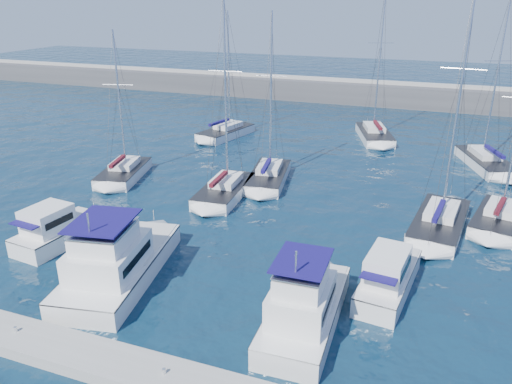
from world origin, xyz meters
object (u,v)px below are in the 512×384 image
(motor_yacht_stbd_outer, at_px, (388,278))
(sailboat_mid_a, at_px, (124,172))
(motor_yacht_port_outer, at_px, (56,231))
(sailboat_back_c, at_px, (486,161))
(sailboat_mid_e, at_px, (499,219))
(sailboat_back_b, at_px, (374,134))
(sailboat_mid_b, at_px, (225,190))
(motor_yacht_stbd_inner, at_px, (304,308))
(sailboat_back_a, at_px, (226,132))
(sailboat_mid_c, at_px, (269,176))
(motor_yacht_port_inner, at_px, (116,264))
(sailboat_mid_d, at_px, (439,222))

(motor_yacht_stbd_outer, distance_m, sailboat_mid_a, 26.78)
(motor_yacht_port_outer, height_order, sailboat_back_c, sailboat_back_c)
(sailboat_mid_e, relative_size, sailboat_back_b, 0.85)
(motor_yacht_stbd_outer, xyz_separation_m, sailboat_back_b, (-5.24, 32.09, -0.40))
(sailboat_mid_b, height_order, sailboat_back_c, sailboat_mid_b)
(motor_yacht_stbd_inner, relative_size, sailboat_back_a, 0.59)
(sailboat_mid_a, height_order, sailboat_mid_c, sailboat_mid_c)
(sailboat_mid_a, bearing_deg, motor_yacht_stbd_outer, -37.71)
(sailboat_mid_c, relative_size, sailboat_back_b, 0.86)
(motor_yacht_port_inner, height_order, sailboat_mid_a, sailboat_mid_a)
(sailboat_back_c, bearing_deg, sailboat_mid_e, -108.55)
(sailboat_mid_a, xyz_separation_m, sailboat_mid_b, (10.29, -0.83, 0.03))
(motor_yacht_stbd_outer, distance_m, sailboat_back_c, 26.41)
(motor_yacht_stbd_outer, bearing_deg, motor_yacht_stbd_inner, -120.59)
(motor_yacht_stbd_outer, bearing_deg, sailboat_back_a, 135.18)
(motor_yacht_stbd_inner, xyz_separation_m, sailboat_back_c, (9.70, 30.28, -0.60))
(motor_yacht_stbd_inner, relative_size, sailboat_back_b, 0.50)
(sailboat_mid_e, bearing_deg, motor_yacht_stbd_outer, -105.90)
(sailboat_mid_c, distance_m, sailboat_mid_e, 18.57)
(motor_yacht_port_outer, height_order, sailboat_mid_e, sailboat_mid_e)
(motor_yacht_stbd_inner, xyz_separation_m, sailboat_mid_a, (-21.00, 15.43, -0.62))
(sailboat_back_a, relative_size, sailboat_back_c, 0.90)
(motor_yacht_port_inner, bearing_deg, motor_yacht_stbd_inner, -12.82)
(motor_yacht_port_outer, xyz_separation_m, motor_yacht_stbd_outer, (21.19, 1.65, 0.00))
(motor_yacht_stbd_inner, distance_m, sailboat_mid_a, 26.06)
(motor_yacht_port_outer, relative_size, sailboat_mid_b, 0.39)
(sailboat_mid_d, distance_m, sailboat_back_c, 16.48)
(sailboat_mid_d, bearing_deg, sailboat_back_b, 116.08)
(sailboat_mid_a, relative_size, sailboat_back_a, 0.93)
(sailboat_back_b, bearing_deg, sailboat_back_c, -47.46)
(sailboat_mid_a, bearing_deg, motor_yacht_port_outer, -89.04)
(motor_yacht_stbd_outer, relative_size, sailboat_mid_a, 0.54)
(motor_yacht_stbd_outer, height_order, sailboat_mid_b, sailboat_mid_b)
(motor_yacht_port_inner, bearing_deg, sailboat_back_b, 64.94)
(sailboat_mid_c, height_order, sailboat_back_b, sailboat_back_b)
(sailboat_back_a, bearing_deg, sailboat_mid_d, -22.43)
(sailboat_mid_a, height_order, sailboat_mid_e, sailboat_mid_e)
(sailboat_mid_c, bearing_deg, sailboat_back_a, 117.84)
(sailboat_mid_a, distance_m, sailboat_back_a, 16.44)
(sailboat_mid_d, bearing_deg, motor_yacht_stbd_outer, -97.19)
(motor_yacht_port_inner, distance_m, sailboat_back_b, 37.45)
(motor_yacht_port_outer, distance_m, sailboat_mid_c, 18.52)
(sailboat_mid_d, distance_m, sailboat_back_b, 23.75)
(sailboat_mid_c, bearing_deg, sailboat_mid_e, -17.86)
(motor_yacht_stbd_inner, distance_m, sailboat_mid_b, 18.11)
(sailboat_mid_b, distance_m, sailboat_back_c, 25.73)
(sailboat_mid_d, bearing_deg, sailboat_back_a, 151.26)
(motor_yacht_port_outer, bearing_deg, sailboat_mid_c, 66.50)
(motor_yacht_stbd_outer, bearing_deg, sailboat_mid_b, 151.45)
(motor_yacht_port_inner, bearing_deg, motor_yacht_stbd_outer, 5.31)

